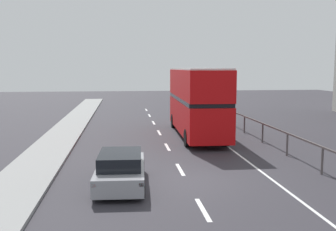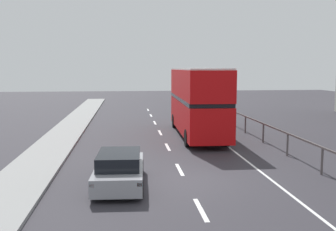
# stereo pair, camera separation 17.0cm
# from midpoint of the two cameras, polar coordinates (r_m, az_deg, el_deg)

# --- Properties ---
(ground_plane) EXTENTS (74.44, 120.00, 0.10)m
(ground_plane) POSITION_cam_midpoint_polar(r_m,az_deg,el_deg) (15.64, 2.43, -9.76)
(ground_plane) COLOR #2F2D33
(near_sidewalk_kerb) EXTENTS (2.36, 80.00, 0.14)m
(near_sidewalk_kerb) POSITION_cam_midpoint_polar(r_m,az_deg,el_deg) (15.94, -21.45, -9.48)
(near_sidewalk_kerb) COLOR gray
(near_sidewalk_kerb) RESTS_ON ground
(lane_paint_markings) EXTENTS (3.58, 46.00, 0.01)m
(lane_paint_markings) POSITION_cam_midpoint_polar(r_m,az_deg,el_deg) (23.85, 4.66, -3.77)
(lane_paint_markings) COLOR silver
(lane_paint_markings) RESTS_ON ground
(bridge_side_railing) EXTENTS (0.10, 42.00, 1.20)m
(bridge_side_railing) POSITION_cam_midpoint_polar(r_m,az_deg,el_deg) (25.40, 12.25, -1.05)
(bridge_side_railing) COLOR #504747
(bridge_side_railing) RESTS_ON ground
(double_decker_bus_red) EXTENTS (2.72, 10.21, 4.44)m
(double_decker_bus_red) POSITION_cam_midpoint_polar(r_m,az_deg,el_deg) (25.37, 4.07, 2.29)
(double_decker_bus_red) COLOR red
(double_decker_bus_red) RESTS_ON ground
(hatchback_car_near) EXTENTS (1.96, 4.31, 1.33)m
(hatchback_car_near) POSITION_cam_midpoint_polar(r_m,az_deg,el_deg) (14.90, -7.33, -7.90)
(hatchback_car_near) COLOR #919198
(hatchback_car_near) RESTS_ON ground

